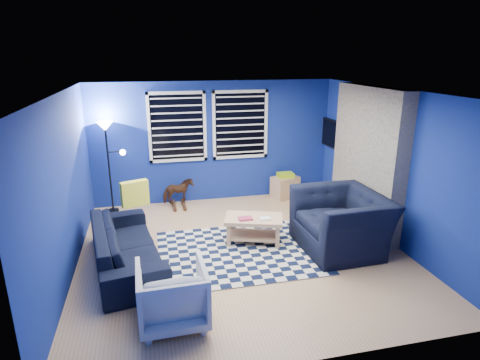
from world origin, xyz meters
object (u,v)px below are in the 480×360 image
(cabinet, at_px, (285,187))
(floor_lamp, at_px, (107,139))
(armchair_big, at_px, (341,222))
(tv, at_px, (334,135))
(sofa, at_px, (126,246))
(coffee_table, at_px, (254,224))
(armchair_bent, at_px, (172,294))
(rocking_horse, at_px, (178,191))

(cabinet, bearing_deg, floor_lamp, 160.01)
(armchair_big, distance_m, cabinet, 2.50)
(tv, bearing_deg, floor_lamp, 176.89)
(sofa, bearing_deg, armchair_big, -102.35)
(coffee_table, bearing_deg, armchair_bent, -128.82)
(sofa, xyz_separation_m, armchair_big, (3.33, -0.18, 0.14))
(coffee_table, xyz_separation_m, cabinet, (1.24, 1.98, -0.08))
(tv, xyz_separation_m, armchair_bent, (-3.63, -3.53, -1.03))
(tv, distance_m, armchair_big, 2.58)
(tv, bearing_deg, armchair_big, -111.29)
(coffee_table, bearing_deg, sofa, -170.68)
(sofa, distance_m, armchair_big, 3.34)
(sofa, bearing_deg, rocking_horse, -31.74)
(armchair_bent, height_order, coffee_table, armchair_bent)
(sofa, xyz_separation_m, cabinet, (3.26, 2.31, -0.08))
(coffee_table, bearing_deg, rocking_horse, 119.04)
(rocking_horse, xyz_separation_m, floor_lamp, (-1.28, 0.03, 1.14))
(armchair_bent, distance_m, coffee_table, 2.31)
(cabinet, relative_size, floor_lamp, 0.36)
(cabinet, bearing_deg, sofa, -164.69)
(rocking_horse, bearing_deg, tv, -110.23)
(armchair_big, xyz_separation_m, rocking_horse, (-2.39, 2.46, -0.13))
(armchair_bent, height_order, cabinet, armchair_bent)
(coffee_table, distance_m, floor_lamp, 3.29)
(sofa, distance_m, floor_lamp, 2.60)
(coffee_table, relative_size, floor_lamp, 0.59)
(tv, relative_size, armchair_bent, 1.25)
(armchair_big, distance_m, armchair_bent, 3.04)
(armchair_bent, bearing_deg, floor_lamp, -77.90)
(tv, distance_m, coffee_table, 2.98)
(floor_lamp, bearing_deg, armchair_bent, -76.45)
(sofa, distance_m, armchair_bent, 1.58)
(sofa, bearing_deg, tv, -73.13)
(sofa, relative_size, rocking_horse, 3.65)
(tv, distance_m, rocking_horse, 3.44)
(floor_lamp, bearing_deg, coffee_table, -39.94)
(cabinet, height_order, floor_lamp, floor_lamp)
(sofa, xyz_separation_m, armchair_bent, (0.57, -1.47, 0.04))
(coffee_table, bearing_deg, floor_lamp, 140.06)
(tv, distance_m, sofa, 4.80)
(rocking_horse, xyz_separation_m, cabinet, (2.32, 0.03, -0.08))
(rocking_horse, bearing_deg, coffee_table, -167.39)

